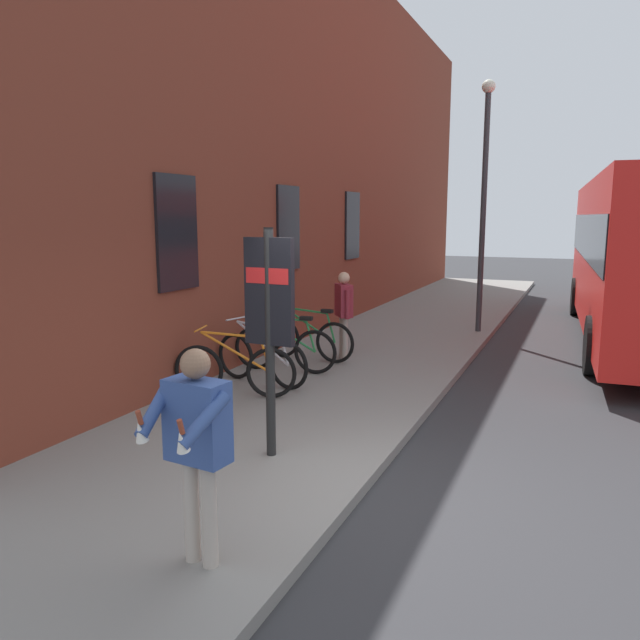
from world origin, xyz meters
The scene contains 11 objects.
ground centered at (6.00, -1.00, 0.00)m, with size 60.00×60.00×0.00m, color #2D2D30.
sidewalk_pavement centered at (8.00, 1.75, 0.06)m, with size 24.00×3.50×0.12m, color gray.
station_facade centered at (8.99, 3.80, 4.26)m, with size 22.00×0.65×8.53m.
bicycle_under_window centered at (2.06, 2.62, 0.51)m, with size 0.61×1.73×0.97m.
bicycle_beside_lamp centered at (2.78, 2.60, 0.51)m, with size 0.56×1.74×0.97m.
bicycle_mid_rack centered at (3.60, 2.61, 0.51)m, with size 0.48×1.77×0.97m.
bicycle_leaning_wall centered at (4.48, 2.60, 0.51)m, with size 0.48×1.77×0.97m.
transit_info_sign centered at (0.36, 1.16, 1.72)m, with size 0.11×0.55×2.40m.
pedestrian_by_facade centered at (4.86, 2.08, 1.06)m, with size 0.49×0.44×1.54m.
tourist_with_hotdogs centered at (-1.70, 0.66, 1.11)m, with size 0.59×0.62×1.61m.
street_lamp centered at (8.49, 0.30, 3.25)m, with size 0.28×0.28×5.30m.
Camera 1 is at (-5.14, -1.79, 2.63)m, focal length 34.47 mm.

